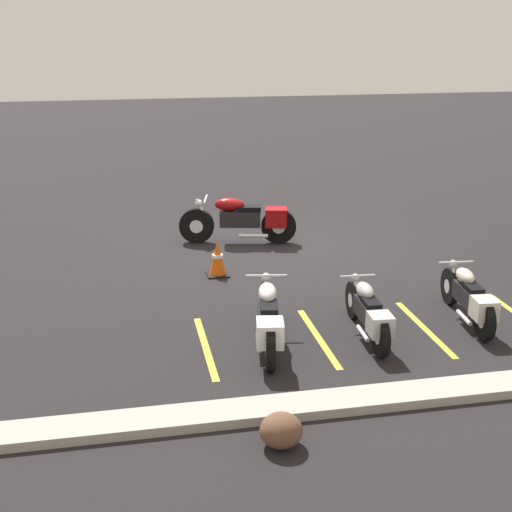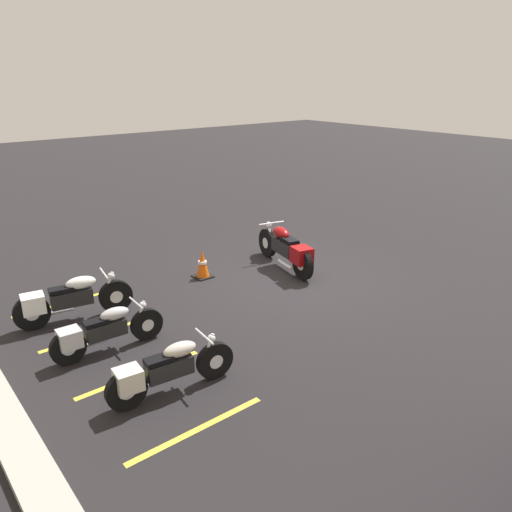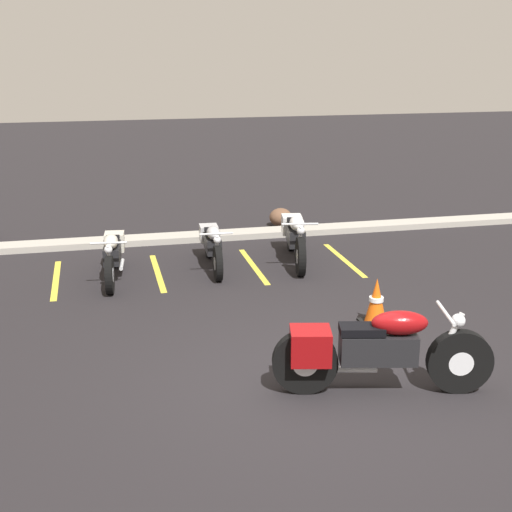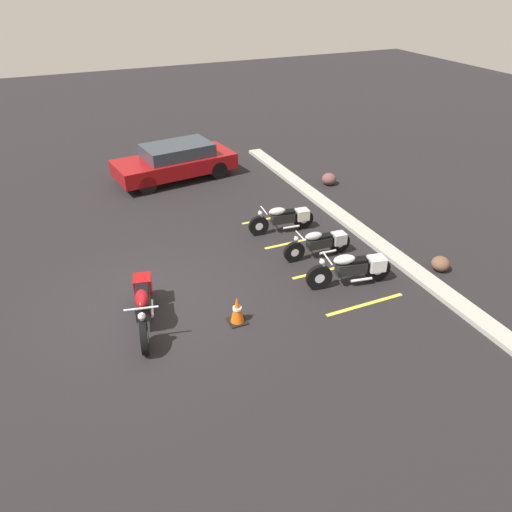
{
  "view_description": "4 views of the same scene",
  "coord_description": "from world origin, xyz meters",
  "views": [
    {
      "loc": [
        3.07,
        13.83,
        4.45
      ],
      "look_at": [
        0.73,
        2.13,
        0.5
      ],
      "focal_mm": 50.0,
      "sensor_mm": 36.0,
      "label": 1
    },
    {
      "loc": [
        -7.79,
        7.42,
        4.46
      ],
      "look_at": [
        -0.31,
        1.34,
        0.93
      ],
      "focal_mm": 35.0,
      "sensor_mm": 36.0,
      "label": 2
    },
    {
      "loc": [
        -2.35,
        -7.02,
        3.76
      ],
      "look_at": [
        -0.17,
        2.48,
        0.83
      ],
      "focal_mm": 50.0,
      "sensor_mm": 36.0,
      "label": 3
    },
    {
      "loc": [
        9.59,
        -1.59,
        6.96
      ],
      "look_at": [
        -0.31,
        2.79,
        0.53
      ],
      "focal_mm": 35.0,
      "sensor_mm": 36.0,
      "label": 4
    }
  ],
  "objects": [
    {
      "name": "concrete_curb",
      "position": [
        0.0,
        6.55,
        0.06
      ],
      "size": [
        18.0,
        0.5,
        0.12
      ],
      "primitive_type": "cube",
      "color": "#A8A399",
      "rests_on": "ground"
    },
    {
      "name": "stall_line_0",
      "position": [
        -3.07,
        4.59,
        0.0
      ],
      "size": [
        0.1,
        2.1,
        0.0
      ],
      "primitive_type": "cube",
      "color": "gold",
      "rests_on": "ground"
    },
    {
      "name": "parked_bike_2",
      "position": [
        1.08,
        4.78,
        0.46
      ],
      "size": [
        0.74,
        2.19,
        0.87
      ],
      "rotation": [
        0.0,
        0.0,
        -1.74
      ],
      "color": "black",
      "rests_on": "ground"
    },
    {
      "name": "landscape_rock_0",
      "position": [
        1.47,
        7.23,
        0.2
      ],
      "size": [
        0.5,
        0.48,
        0.39
      ],
      "primitive_type": "ellipsoid",
      "rotation": [
        0.0,
        0.0,
        1.63
      ],
      "color": "brown",
      "rests_on": "ground"
    },
    {
      "name": "ground",
      "position": [
        0.0,
        0.0,
        0.0
      ],
      "size": [
        60.0,
        60.0,
        0.0
      ],
      "primitive_type": "plane",
      "color": "black"
    },
    {
      "name": "stall_line_3",
      "position": [
        1.95,
        4.59,
        0.0
      ],
      "size": [
        0.1,
        2.1,
        0.0
      ],
      "primitive_type": "cube",
      "color": "gold",
      "rests_on": "ground"
    },
    {
      "name": "car_red",
      "position": [
        -7.46,
        2.74,
        0.68
      ],
      "size": [
        2.35,
        4.5,
        1.29
      ],
      "rotation": [
        0.0,
        0.0,
        -1.44
      ],
      "color": "black",
      "rests_on": "ground"
    },
    {
      "name": "motorcycle_maroon_featured",
      "position": [
        0.51,
        -0.27,
        0.51
      ],
      "size": [
        2.42,
        0.9,
        0.96
      ],
      "rotation": [
        0.0,
        0.0,
        -0.22
      ],
      "color": "black",
      "rests_on": "ground"
    },
    {
      "name": "stall_line_1",
      "position": [
        -1.4,
        4.59,
        0.0
      ],
      "size": [
        0.1,
        2.1,
        0.0
      ],
      "primitive_type": "cube",
      "color": "gold",
      "rests_on": "ground"
    },
    {
      "name": "parked_bike_1",
      "position": [
        -0.42,
        4.75,
        0.41
      ],
      "size": [
        0.55,
        1.96,
        0.77
      ],
      "rotation": [
        0.0,
        0.0,
        -1.62
      ],
      "color": "black",
      "rests_on": "ground"
    },
    {
      "name": "landscape_rock_1",
      "position": [
        -4.7,
        7.59,
        0.21
      ],
      "size": [
        0.59,
        0.59,
        0.42
      ],
      "primitive_type": "ellipsoid",
      "rotation": [
        0.0,
        0.0,
        0.17
      ],
      "color": "brown",
      "rests_on": "ground"
    },
    {
      "name": "stall_line_2",
      "position": [
        0.28,
        4.59,
        0.0
      ],
      "size": [
        0.1,
        2.1,
        0.0
      ],
      "primitive_type": "cube",
      "color": "gold",
      "rests_on": "ground"
    },
    {
      "name": "traffic_cone",
      "position": [
        1.34,
        1.6,
        0.32
      ],
      "size": [
        0.4,
        0.4,
        0.67
      ],
      "color": "black",
      "rests_on": "ground"
    },
    {
      "name": "parked_bike_0",
      "position": [
        -2.13,
        4.52,
        0.42
      ],
      "size": [
        0.58,
        2.01,
        0.79
      ],
      "rotation": [
        0.0,
        0.0,
        -1.67
      ],
      "color": "black",
      "rests_on": "ground"
    }
  ]
}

